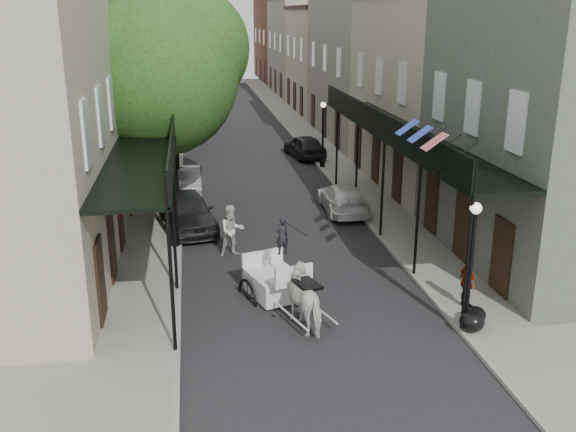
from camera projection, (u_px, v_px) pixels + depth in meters
name	position (u px, v px, depth m)	size (l,w,h in m)	color
ground	(310.00, 310.00, 19.50)	(140.00, 140.00, 0.00)	gray
road	(248.00, 163.00, 38.32)	(8.00, 90.00, 0.01)	black
sidewalk_left	(163.00, 165.00, 37.58)	(2.20, 90.00, 0.12)	gray
sidewalk_right	(330.00, 159.00, 39.03)	(2.20, 90.00, 0.12)	gray
building_row_left	(111.00, 62.00, 44.89)	(5.00, 80.00, 10.50)	#A09980
building_row_right	(350.00, 60.00, 47.38)	(5.00, 80.00, 10.50)	gray
gallery_left	(152.00, 140.00, 24.14)	(2.20, 18.05, 4.88)	black
gallery_right	(397.00, 133.00, 25.52)	(2.20, 18.05, 4.88)	black
tree_near	(166.00, 67.00, 26.49)	(7.31, 6.80, 9.63)	#382619
tree_far	(172.00, 59.00, 39.86)	(6.45, 6.00, 8.61)	#382619
lamppost_right_near	(471.00, 265.00, 17.58)	(0.32, 0.32, 3.71)	black
lamppost_left	(173.00, 197.00, 23.93)	(0.32, 0.32, 3.71)	black
lamppost_right_far	(323.00, 133.00, 36.41)	(0.32, 0.32, 3.71)	black
horse	(309.00, 299.00, 18.27)	(0.92, 2.01, 1.70)	silver
carriage	(269.00, 260.00, 20.43)	(2.26, 2.82, 2.84)	black
pedestrian_walking	(232.00, 231.00, 23.60)	(0.94, 0.73, 1.94)	beige
pedestrian_sidewalk_left	(164.00, 159.00, 34.38)	(1.27, 0.73, 1.97)	gray
pedestrian_sidewalk_right	(467.00, 282.00, 19.25)	(0.93, 0.39, 1.58)	gray
car_left_near	(188.00, 211.00, 26.51)	(1.86, 4.63, 1.58)	black
car_left_mid	(187.00, 181.00, 31.97)	(1.32, 3.77, 1.24)	#9A9A9F
car_left_far	(196.00, 120.00, 48.90)	(2.57, 5.57, 1.55)	black
car_right_near	(343.00, 198.00, 28.90)	(1.78, 4.38, 1.27)	silver
car_right_far	(304.00, 146.00, 39.65)	(1.69, 4.19, 1.43)	black
trash_bags	(473.00, 319.00, 18.09)	(0.96, 1.11, 0.60)	black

